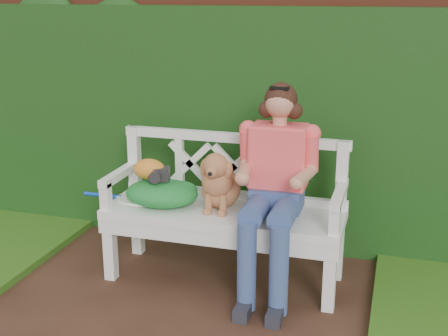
% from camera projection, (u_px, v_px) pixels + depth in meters
% --- Properties ---
extents(brick_wall, '(10.00, 0.30, 2.20)m').
position_uv_depth(brick_wall, '(237.00, 89.00, 4.41)').
color(brick_wall, brown).
rests_on(brick_wall, ground).
extents(ivy_hedge, '(10.00, 0.18, 1.70)m').
position_uv_depth(ivy_hedge, '(229.00, 128.00, 4.28)').
color(ivy_hedge, '#1A4B16').
rests_on(ivy_hedge, ground).
extents(garden_bench, '(1.62, 0.73, 0.48)m').
position_uv_depth(garden_bench, '(224.00, 244.00, 3.83)').
color(garden_bench, white).
rests_on(garden_bench, ground).
extents(seated_woman, '(0.65, 0.78, 1.21)m').
position_uv_depth(seated_woman, '(276.00, 197.00, 3.62)').
color(seated_woman, '#D12D62').
rests_on(seated_woman, ground).
extents(dog, '(0.30, 0.38, 0.39)m').
position_uv_depth(dog, '(220.00, 179.00, 3.72)').
color(dog, '#B1714C').
rests_on(dog, garden_bench).
extents(tennis_racket, '(0.60, 0.34, 0.03)m').
position_uv_depth(tennis_racket, '(135.00, 199.00, 3.91)').
color(tennis_racket, silver).
rests_on(tennis_racket, garden_bench).
extents(green_bag, '(0.58, 0.52, 0.16)m').
position_uv_depth(green_bag, '(162.00, 192.00, 3.82)').
color(green_bag, '#2B9420').
rests_on(green_bag, garden_bench).
extents(camera_item, '(0.15, 0.12, 0.09)m').
position_uv_depth(camera_item, '(159.00, 174.00, 3.79)').
color(camera_item, '#252525').
rests_on(camera_item, green_bag).
extents(baseball_glove, '(0.25, 0.22, 0.13)m').
position_uv_depth(baseball_glove, '(149.00, 169.00, 3.81)').
color(baseball_glove, orange).
rests_on(baseball_glove, green_bag).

